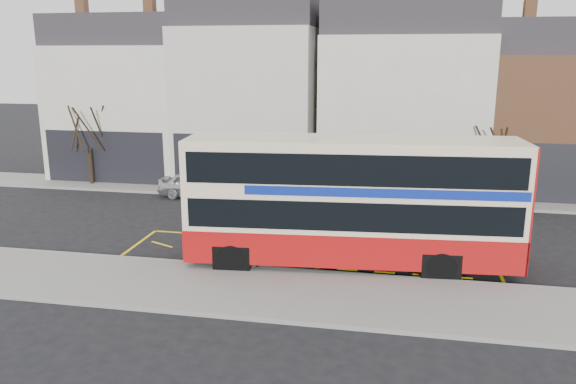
% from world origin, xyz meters
% --- Properties ---
extents(ground, '(120.00, 120.00, 0.00)m').
position_xyz_m(ground, '(0.00, 0.00, 0.00)').
color(ground, black).
rests_on(ground, ground).
extents(pavement, '(40.00, 4.00, 0.15)m').
position_xyz_m(pavement, '(0.00, -2.30, 0.07)').
color(pavement, gray).
rests_on(pavement, ground).
extents(kerb, '(40.00, 0.15, 0.15)m').
position_xyz_m(kerb, '(0.00, -0.38, 0.07)').
color(kerb, gray).
rests_on(kerb, ground).
extents(far_pavement, '(50.00, 3.00, 0.15)m').
position_xyz_m(far_pavement, '(0.00, 11.00, 0.07)').
color(far_pavement, gray).
rests_on(far_pavement, ground).
extents(road_markings, '(14.00, 3.40, 0.01)m').
position_xyz_m(road_markings, '(0.00, 1.60, 0.01)').
color(road_markings, yellow).
rests_on(road_markings, ground).
extents(terrace_far_left, '(8.00, 8.01, 10.80)m').
position_xyz_m(terrace_far_left, '(-13.50, 14.99, 4.82)').
color(terrace_far_left, beige).
rests_on(terrace_far_left, ground).
extents(terrace_left, '(8.00, 8.01, 11.80)m').
position_xyz_m(terrace_left, '(-5.50, 14.99, 5.32)').
color(terrace_left, beige).
rests_on(terrace_left, ground).
extents(terrace_green_shop, '(9.00, 8.01, 11.30)m').
position_xyz_m(terrace_green_shop, '(3.50, 14.99, 5.07)').
color(terrace_green_shop, beige).
rests_on(terrace_green_shop, ground).
extents(terrace_right, '(9.00, 8.01, 10.30)m').
position_xyz_m(terrace_right, '(12.50, 14.99, 4.57)').
color(terrace_right, '#9F643F').
rests_on(terrace_right, ground).
extents(double_decker_bus, '(11.90, 3.63, 4.68)m').
position_xyz_m(double_decker_bus, '(1.75, 0.73, 2.46)').
color(double_decker_bus, beige).
rests_on(double_decker_bus, ground).
extents(bus_stop_post, '(0.75, 0.18, 3.04)m').
position_xyz_m(bus_stop_post, '(-1.44, -0.40, 1.97)').
color(bus_stop_post, black).
rests_on(bus_stop_post, pavement).
extents(car_silver, '(4.19, 1.88, 1.40)m').
position_xyz_m(car_silver, '(-7.20, 9.18, 0.70)').
color(car_silver, silver).
rests_on(car_silver, ground).
extents(car_grey, '(4.72, 2.45, 1.48)m').
position_xyz_m(car_grey, '(-0.00, 9.20, 0.74)').
color(car_grey, '#494B51').
rests_on(car_grey, ground).
extents(car_white, '(4.67, 2.20, 1.32)m').
position_xyz_m(car_white, '(7.68, 9.48, 0.66)').
color(car_white, silver).
rests_on(car_white, ground).
extents(street_tree_left, '(2.78, 2.78, 6.00)m').
position_xyz_m(street_tree_left, '(-14.26, 10.70, 4.09)').
color(street_tree_left, black).
rests_on(street_tree_left, ground).
extents(street_tree_right, '(2.40, 2.40, 5.19)m').
position_xyz_m(street_tree_right, '(7.94, 10.94, 3.53)').
color(street_tree_right, black).
rests_on(street_tree_right, ground).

